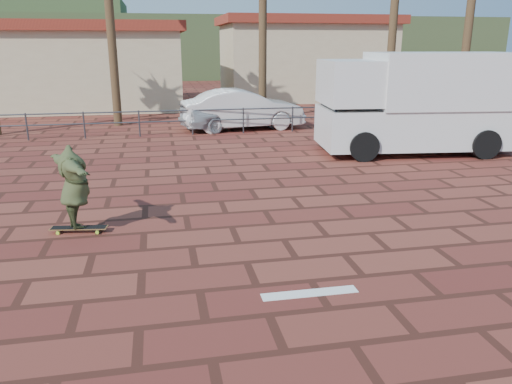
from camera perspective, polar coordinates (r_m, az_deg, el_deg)
ground at (r=8.19m, az=-1.07°, el=-8.05°), size 120.00×120.00×0.00m
paint_stripe at (r=7.29m, az=6.16°, el=-11.41°), size 1.40×0.22×0.01m
guardrail at (r=19.56m, az=-7.31°, el=8.46°), size 24.06×0.06×1.00m
building_west at (r=29.73m, az=-20.81°, el=13.40°), size 12.60×7.60×4.50m
building_east at (r=32.69m, az=5.60°, el=15.02°), size 10.60×6.60×5.00m
hill_front at (r=57.34m, az=-10.22°, el=15.97°), size 70.00×18.00×6.00m
longboard at (r=9.97m, az=-19.59°, el=-3.91°), size 1.07×0.38×0.10m
skateboarder at (r=9.73m, az=-20.04°, el=0.55°), size 1.29×1.98×1.58m
campervan at (r=16.99m, az=18.06°, el=9.87°), size 6.29×3.17×3.15m
car_silver at (r=20.93m, az=-2.50°, el=9.33°), size 4.79×2.99×1.52m
car_white at (r=20.78m, az=-1.53°, el=9.43°), size 5.06×2.12×1.63m
street_sign at (r=20.79m, az=22.52°, el=10.83°), size 0.51×0.11×2.52m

